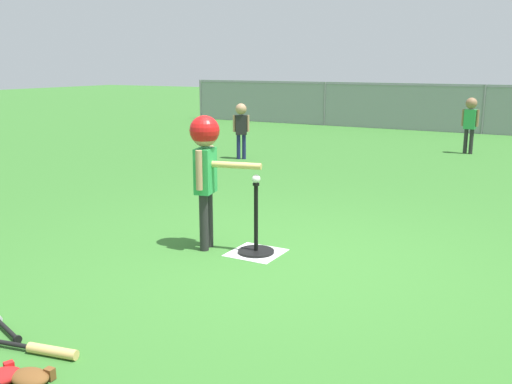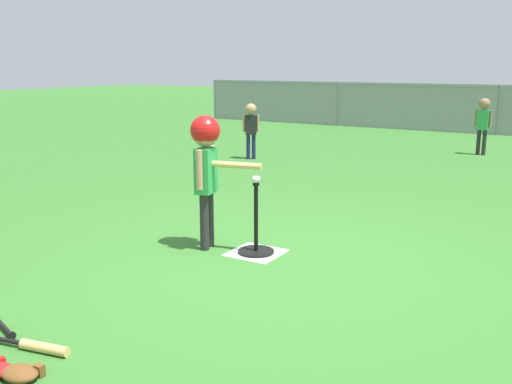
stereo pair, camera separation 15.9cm
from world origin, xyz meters
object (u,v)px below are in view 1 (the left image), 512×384
(batter_child, at_px, (206,155))
(glove_by_plate, at_px, (0,376))
(baseball_on_tee, at_px, (256,179))
(fielder_deep_center, at_px, (470,118))
(fielder_near_left, at_px, (241,123))
(glove_tossed_aside, at_px, (31,377))
(batting_tee, at_px, (256,242))
(spare_bat_wood, at_px, (42,349))

(batter_child, relative_size, glove_by_plate, 4.51)
(baseball_on_tee, xyz_separation_m, glove_by_plate, (-0.14, -2.49, -0.63))
(baseball_on_tee, height_order, batter_child, batter_child)
(batter_child, relative_size, fielder_deep_center, 1.17)
(baseball_on_tee, relative_size, fielder_near_left, 0.08)
(fielder_deep_center, xyz_separation_m, glove_tossed_aside, (-0.63, -9.30, -0.62))
(batting_tee, xyz_separation_m, batter_child, (-0.45, -0.10, 0.75))
(batting_tee, relative_size, glove_by_plate, 2.37)
(batter_child, height_order, glove_by_plate, batter_child)
(baseball_on_tee, relative_size, glove_by_plate, 0.28)
(spare_bat_wood, xyz_separation_m, glove_tossed_aside, (0.19, -0.24, 0.01))
(fielder_deep_center, height_order, fielder_near_left, fielder_deep_center)
(baseball_on_tee, height_order, spare_bat_wood, baseball_on_tee)
(spare_bat_wood, relative_size, glove_by_plate, 2.42)
(batter_child, relative_size, fielder_near_left, 1.24)
(batter_child, distance_m, fielder_near_left, 4.97)
(batting_tee, relative_size, batter_child, 0.53)
(baseball_on_tee, height_order, fielder_near_left, fielder_near_left)
(batting_tee, distance_m, glove_by_plate, 2.49)
(batting_tee, height_order, glove_by_plate, batting_tee)
(batting_tee, bearing_deg, fielder_near_left, 122.06)
(batting_tee, height_order, baseball_on_tee, baseball_on_tee)
(fielder_near_left, distance_m, glove_tossed_aside, 7.29)
(batter_child, height_order, spare_bat_wood, batter_child)
(fielder_deep_center, height_order, spare_bat_wood, fielder_deep_center)
(baseball_on_tee, distance_m, fielder_near_left, 5.10)
(spare_bat_wood, bearing_deg, fielder_near_left, 111.20)
(fielder_near_left, height_order, glove_by_plate, fielder_near_left)
(batter_child, distance_m, glove_tossed_aside, 2.50)
(baseball_on_tee, height_order, fielder_deep_center, fielder_deep_center)
(batter_child, xyz_separation_m, glove_tossed_aside, (0.45, -2.32, -0.82))
(batter_child, bearing_deg, baseball_on_tee, 12.49)
(glove_by_plate, bearing_deg, baseball_on_tee, 86.81)
(fielder_deep_center, bearing_deg, spare_bat_wood, -95.18)
(fielder_deep_center, relative_size, fielder_near_left, 1.07)
(glove_by_plate, bearing_deg, fielder_deep_center, 85.30)
(glove_by_plate, distance_m, glove_tossed_aside, 0.16)
(fielder_deep_center, relative_size, glove_tossed_aside, 4.51)
(batter_child, xyz_separation_m, fielder_deep_center, (1.08, 6.98, -0.19))
(baseball_on_tee, bearing_deg, fielder_near_left, 122.06)
(spare_bat_wood, bearing_deg, glove_tossed_aside, -51.30)
(baseball_on_tee, xyz_separation_m, fielder_near_left, (-2.71, 4.32, -0.05))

